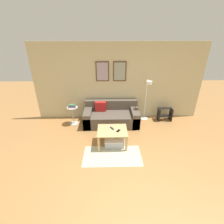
{
  "coord_description": "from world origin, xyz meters",
  "views": [
    {
      "loc": [
        -0.34,
        -2.09,
        2.79
      ],
      "look_at": [
        -0.25,
        1.83,
        0.85
      ],
      "focal_mm": 26.0,
      "sensor_mm": 36.0,
      "label": 1
    }
  ],
  "objects_px": {
    "side_table": "(73,114)",
    "remote_control": "(112,128)",
    "book_stack": "(72,106)",
    "cell_phone": "(118,131)",
    "storage_bin": "(114,141)",
    "coffee_table": "(112,133)",
    "step_stool": "(165,114)",
    "floor_lamp": "(147,97)",
    "couch": "(111,116)"
  },
  "relations": [
    {
      "from": "storage_bin",
      "to": "side_table",
      "type": "relative_size",
      "value": 0.86
    },
    {
      "from": "couch",
      "to": "side_table",
      "type": "height_order",
      "value": "couch"
    },
    {
      "from": "couch",
      "to": "step_stool",
      "type": "distance_m",
      "value": 1.87
    },
    {
      "from": "side_table",
      "to": "step_stool",
      "type": "height_order",
      "value": "side_table"
    },
    {
      "from": "floor_lamp",
      "to": "side_table",
      "type": "bearing_deg",
      "value": -176.3
    },
    {
      "from": "step_stool",
      "to": "couch",
      "type": "bearing_deg",
      "value": -174.83
    },
    {
      "from": "side_table",
      "to": "cell_phone",
      "type": "relative_size",
      "value": 4.35
    },
    {
      "from": "storage_bin",
      "to": "step_stool",
      "type": "xyz_separation_m",
      "value": [
        1.81,
        1.35,
        0.13
      ]
    },
    {
      "from": "cell_phone",
      "to": "coffee_table",
      "type": "bearing_deg",
      "value": -161.74
    },
    {
      "from": "side_table",
      "to": "coffee_table",
      "type": "bearing_deg",
      "value": -42.2
    },
    {
      "from": "floor_lamp",
      "to": "step_stool",
      "type": "relative_size",
      "value": 3.12
    },
    {
      "from": "coffee_table",
      "to": "step_stool",
      "type": "height_order",
      "value": "coffee_table"
    },
    {
      "from": "floor_lamp",
      "to": "book_stack",
      "type": "xyz_separation_m",
      "value": [
        -2.43,
        -0.16,
        -0.24
      ]
    },
    {
      "from": "remote_control",
      "to": "cell_phone",
      "type": "height_order",
      "value": "remote_control"
    },
    {
      "from": "floor_lamp",
      "to": "side_table",
      "type": "xyz_separation_m",
      "value": [
        -2.43,
        -0.16,
        -0.53
      ]
    },
    {
      "from": "coffee_table",
      "to": "side_table",
      "type": "relative_size",
      "value": 1.29
    },
    {
      "from": "couch",
      "to": "remote_control",
      "type": "bearing_deg",
      "value": -89.88
    },
    {
      "from": "book_stack",
      "to": "remote_control",
      "type": "relative_size",
      "value": 1.68
    },
    {
      "from": "floor_lamp",
      "to": "side_table",
      "type": "relative_size",
      "value": 2.37
    },
    {
      "from": "couch",
      "to": "cell_phone",
      "type": "height_order",
      "value": "couch"
    },
    {
      "from": "couch",
      "to": "coffee_table",
      "type": "height_order",
      "value": "couch"
    },
    {
      "from": "storage_bin",
      "to": "book_stack",
      "type": "relative_size",
      "value": 2.08
    },
    {
      "from": "book_stack",
      "to": "side_table",
      "type": "bearing_deg",
      "value": -152.11
    },
    {
      "from": "side_table",
      "to": "remote_control",
      "type": "height_order",
      "value": "side_table"
    },
    {
      "from": "coffee_table",
      "to": "couch",
      "type": "bearing_deg",
      "value": 90.39
    },
    {
      "from": "book_stack",
      "to": "storage_bin",
      "type": "bearing_deg",
      "value": -41.5
    },
    {
      "from": "coffee_table",
      "to": "storage_bin",
      "type": "xyz_separation_m",
      "value": [
        0.05,
        -0.02,
        -0.26
      ]
    },
    {
      "from": "couch",
      "to": "cell_phone",
      "type": "relative_size",
      "value": 12.72
    },
    {
      "from": "storage_bin",
      "to": "side_table",
      "type": "xyz_separation_m",
      "value": [
        -1.32,
        1.16,
        0.25
      ]
    },
    {
      "from": "book_stack",
      "to": "cell_phone",
      "type": "bearing_deg",
      "value": -40.05
    },
    {
      "from": "coffee_table",
      "to": "side_table",
      "type": "distance_m",
      "value": 1.71
    },
    {
      "from": "floor_lamp",
      "to": "cell_phone",
      "type": "distance_m",
      "value": 1.74
    },
    {
      "from": "remote_control",
      "to": "cell_phone",
      "type": "xyz_separation_m",
      "value": [
        0.16,
        -0.12,
        -0.01
      ]
    },
    {
      "from": "storage_bin",
      "to": "cell_phone",
      "type": "distance_m",
      "value": 0.37
    },
    {
      "from": "cell_phone",
      "to": "step_stool",
      "type": "distance_m",
      "value": 2.2
    },
    {
      "from": "side_table",
      "to": "storage_bin",
      "type": "bearing_deg",
      "value": -41.43
    },
    {
      "from": "storage_bin",
      "to": "book_stack",
      "type": "height_order",
      "value": "book_stack"
    },
    {
      "from": "book_stack",
      "to": "remote_control",
      "type": "xyz_separation_m",
      "value": [
        1.26,
        -1.08,
        -0.19
      ]
    },
    {
      "from": "side_table",
      "to": "remote_control",
      "type": "xyz_separation_m",
      "value": [
        1.26,
        -1.07,
        0.1
      ]
    },
    {
      "from": "couch",
      "to": "storage_bin",
      "type": "xyz_separation_m",
      "value": [
        0.06,
        -1.19,
        -0.15
      ]
    },
    {
      "from": "cell_phone",
      "to": "book_stack",
      "type": "bearing_deg",
      "value": 174.26
    },
    {
      "from": "side_table",
      "to": "book_stack",
      "type": "bearing_deg",
      "value": 27.89
    },
    {
      "from": "storage_bin",
      "to": "book_stack",
      "type": "bearing_deg",
      "value": 138.5
    },
    {
      "from": "remote_control",
      "to": "side_table",
      "type": "bearing_deg",
      "value": 108.96
    },
    {
      "from": "coffee_table",
      "to": "floor_lamp",
      "type": "height_order",
      "value": "floor_lamp"
    },
    {
      "from": "storage_bin",
      "to": "floor_lamp",
      "type": "height_order",
      "value": "floor_lamp"
    },
    {
      "from": "book_stack",
      "to": "cell_phone",
      "type": "relative_size",
      "value": 1.8
    },
    {
      "from": "coffee_table",
      "to": "step_stool",
      "type": "distance_m",
      "value": 2.29
    },
    {
      "from": "floor_lamp",
      "to": "cell_phone",
      "type": "xyz_separation_m",
      "value": [
        -1.0,
        -1.35,
        -0.44
      ]
    },
    {
      "from": "storage_bin",
      "to": "coffee_table",
      "type": "bearing_deg",
      "value": 163.79
    }
  ]
}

